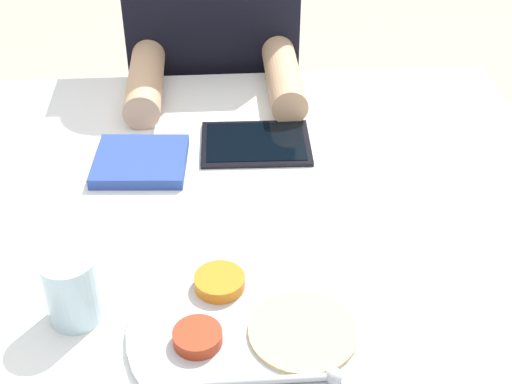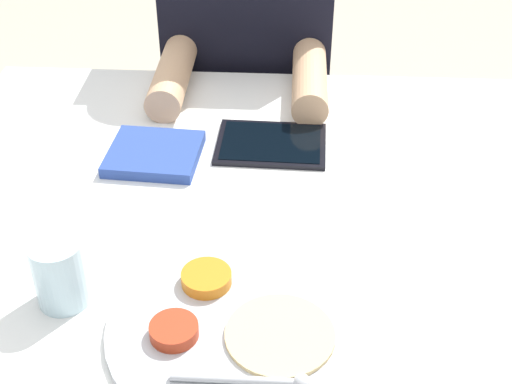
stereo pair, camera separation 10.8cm
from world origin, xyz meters
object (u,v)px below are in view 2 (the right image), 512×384
(red_notebook, at_px, (154,154))
(drinking_glass, at_px, (60,272))
(thali_tray, at_px, (234,326))
(person_diner, at_px, (248,108))
(tablet_device, at_px, (271,144))

(red_notebook, xyz_separation_m, drinking_glass, (-0.06, -0.35, 0.04))
(thali_tray, distance_m, person_diner, 0.88)
(red_notebook, height_order, tablet_device, red_notebook)
(thali_tray, relative_size, red_notebook, 2.02)
(red_notebook, bearing_deg, tablet_device, 14.67)
(tablet_device, distance_m, drinking_glass, 0.49)
(thali_tray, distance_m, red_notebook, 0.43)
(tablet_device, relative_size, person_diner, 0.16)
(drinking_glass, bearing_deg, thali_tray, -10.32)
(tablet_device, bearing_deg, red_notebook, -165.33)
(tablet_device, xyz_separation_m, person_diner, (-0.07, 0.41, -0.16))
(red_notebook, bearing_deg, person_diner, 73.88)
(person_diner, bearing_deg, thali_tray, -87.42)
(red_notebook, distance_m, drinking_glass, 0.36)
(red_notebook, height_order, drinking_glass, drinking_glass)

